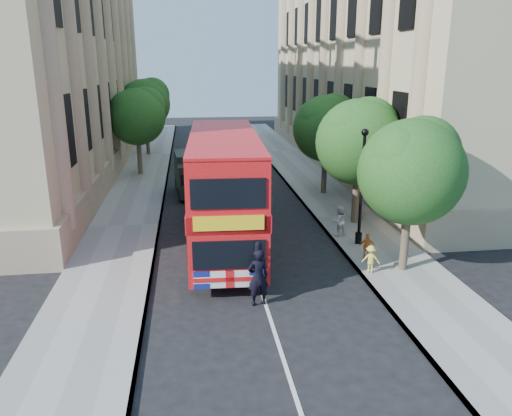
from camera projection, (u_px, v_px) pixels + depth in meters
name	position (u px, v px, depth m)	size (l,w,h in m)	color
ground	(270.00, 318.00, 16.19)	(120.00, 120.00, 0.00)	black
pavement_right	(347.00, 217.00, 26.41)	(3.50, 80.00, 0.12)	gray
pavement_left	(125.00, 226.00, 24.94)	(3.50, 80.00, 0.12)	gray
building_right	(399.00, 47.00, 38.19)	(12.00, 38.00, 18.00)	tan
building_left	(20.00, 46.00, 34.67)	(12.00, 38.00, 18.00)	tan
tree_right_near	(412.00, 166.00, 18.61)	(4.00, 4.00, 6.08)	#473828
tree_right_mid	(360.00, 137.00, 24.25)	(4.20, 4.20, 6.37)	#473828
tree_right_far	(327.00, 125.00, 29.99)	(4.00, 4.00, 6.15)	#473828
tree_left_far	(137.00, 113.00, 35.10)	(4.00, 4.00, 6.30)	#473828
tree_left_back	(146.00, 101.00, 42.63)	(4.20, 4.20, 6.65)	#473828
lamp_post	(361.00, 192.00, 21.81)	(0.32, 0.32, 5.16)	black
double_decker_bus	(224.00, 188.00, 21.65)	(3.32, 10.84, 4.95)	red
box_van	(192.00, 175.00, 30.71)	(2.18, 4.58, 2.54)	black
police_constable	(258.00, 277.00, 16.82)	(0.74, 0.49, 2.04)	black
woman_pedestrian	(339.00, 221.00, 23.24)	(0.71, 0.55, 1.46)	silver
child_a	(367.00, 246.00, 20.53)	(0.66, 0.27, 1.12)	orange
child_b	(371.00, 259.00, 19.26)	(0.71, 0.41, 1.10)	#DCCE4B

